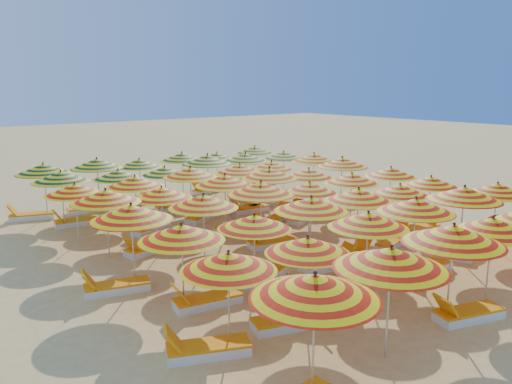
# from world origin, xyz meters

# --- Properties ---
(ground) EXTENTS (120.00, 120.00, 0.00)m
(ground) POSITION_xyz_m (0.00, 0.00, 0.00)
(ground) COLOR #F6C66D
(ground) RESTS_ON ground
(umbrella_0) EXTENTS (2.77, 2.77, 2.39)m
(umbrella_0) POSITION_xyz_m (-5.40, -7.94, 2.10)
(umbrella_0) COLOR silver
(umbrella_0) RESTS_ON ground
(umbrella_1) EXTENTS (2.65, 2.65, 2.41)m
(umbrella_1) POSITION_xyz_m (-3.28, -7.88, 2.12)
(umbrella_1) COLOR silver
(umbrella_1) RESTS_ON ground
(umbrella_2) EXTENTS (2.45, 2.45, 2.42)m
(umbrella_2) POSITION_xyz_m (-0.89, -7.79, 2.13)
(umbrella_2) COLOR silver
(umbrella_2) RESTS_ON ground
(umbrella_3) EXTENTS (2.74, 2.74, 2.26)m
(umbrella_3) POSITION_xyz_m (1.00, -7.75, 1.99)
(umbrella_3) COLOR silver
(umbrella_3) RESTS_ON ground
(umbrella_6) EXTENTS (2.19, 2.19, 2.14)m
(umbrella_6) POSITION_xyz_m (-5.49, -5.55, 1.88)
(umbrella_6) COLOR silver
(umbrella_6) RESTS_ON ground
(umbrella_7) EXTENTS (2.44, 2.44, 2.10)m
(umbrella_7) POSITION_xyz_m (-3.39, -5.70, 1.84)
(umbrella_7) COLOR silver
(umbrella_7) RESTS_ON ground
(umbrella_8) EXTENTS (2.57, 2.57, 2.24)m
(umbrella_8) POSITION_xyz_m (-0.96, -5.43, 1.97)
(umbrella_8) COLOR silver
(umbrella_8) RESTS_ON ground
(umbrella_9) EXTENTS (2.32, 2.32, 2.35)m
(umbrella_9) POSITION_xyz_m (1.06, -5.49, 2.07)
(umbrella_9) COLOR silver
(umbrella_9) RESTS_ON ground
(umbrella_10) EXTENTS (2.65, 2.65, 2.42)m
(umbrella_10) POSITION_xyz_m (3.35, -5.65, 2.13)
(umbrella_10) COLOR silver
(umbrella_10) RESTS_ON ground
(umbrella_11) EXTENTS (2.47, 2.47, 2.27)m
(umbrella_11) POSITION_xyz_m (5.47, -5.65, 2.00)
(umbrella_11) COLOR silver
(umbrella_11) RESTS_ON ground
(umbrella_12) EXTENTS (2.22, 2.22, 2.22)m
(umbrella_12) POSITION_xyz_m (-5.32, -3.36, 1.96)
(umbrella_12) COLOR silver
(umbrella_12) RESTS_ON ground
(umbrella_13) EXTENTS (2.34, 2.34, 2.12)m
(umbrella_13) POSITION_xyz_m (-3.15, -3.43, 1.87)
(umbrella_13) COLOR silver
(umbrella_13) RESTS_ON ground
(umbrella_14) EXTENTS (2.89, 2.89, 2.33)m
(umbrella_14) POSITION_xyz_m (-1.10, -3.47, 2.05)
(umbrella_14) COLOR silver
(umbrella_14) RESTS_ON ground
(umbrella_15) EXTENTS (2.74, 2.74, 2.33)m
(umbrella_15) POSITION_xyz_m (0.91, -3.52, 2.05)
(umbrella_15) COLOR silver
(umbrella_15) RESTS_ON ground
(umbrella_16) EXTENTS (2.63, 2.63, 2.14)m
(umbrella_16) POSITION_xyz_m (3.32, -3.33, 1.88)
(umbrella_16) COLOR silver
(umbrella_16) RESTS_ON ground
(umbrella_17) EXTENTS (2.23, 2.23, 2.14)m
(umbrella_17) POSITION_xyz_m (5.49, -3.14, 1.88)
(umbrella_17) COLOR silver
(umbrella_17) RESTS_ON ground
(umbrella_18) EXTENTS (2.91, 2.91, 2.37)m
(umbrella_18) POSITION_xyz_m (-5.66, -1.29, 2.09)
(umbrella_18) COLOR silver
(umbrella_18) RESTS_ON ground
(umbrella_19) EXTENTS (2.62, 2.62, 2.26)m
(umbrella_19) POSITION_xyz_m (-3.19, -0.98, 1.99)
(umbrella_19) COLOR silver
(umbrella_19) RESTS_ON ground
(umbrella_20) EXTENTS (2.92, 2.92, 2.40)m
(umbrella_20) POSITION_xyz_m (-1.01, -1.04, 2.11)
(umbrella_20) COLOR silver
(umbrella_20) RESTS_ON ground
(umbrella_21) EXTENTS (2.34, 2.34, 2.12)m
(umbrella_21) POSITION_xyz_m (1.17, -1.08, 1.87)
(umbrella_21) COLOR silver
(umbrella_21) RESTS_ON ground
(umbrella_22) EXTENTS (2.76, 2.76, 2.22)m
(umbrella_22) POSITION_xyz_m (3.38, -1.10, 1.95)
(umbrella_22) COLOR silver
(umbrella_22) RESTS_ON ground
(umbrella_23) EXTENTS (2.68, 2.68, 2.21)m
(umbrella_23) POSITION_xyz_m (5.72, -1.14, 1.95)
(umbrella_23) COLOR silver
(umbrella_23) RESTS_ON ground
(umbrella_24) EXTENTS (2.35, 2.35, 2.32)m
(umbrella_24) POSITION_xyz_m (-5.33, 1.30, 2.04)
(umbrella_24) COLOR silver
(umbrella_24) RESTS_ON ground
(umbrella_25) EXTENTS (2.13, 2.13, 2.19)m
(umbrella_25) POSITION_xyz_m (-3.49, 1.13, 1.93)
(umbrella_25) COLOR silver
(umbrella_25) RESTS_ON ground
(umbrella_26) EXTENTS (2.78, 2.78, 2.35)m
(umbrella_26) POSITION_xyz_m (-0.97, 1.07, 2.07)
(umbrella_26) COLOR silver
(umbrella_26) RESTS_ON ground
(umbrella_27) EXTENTS (2.97, 2.97, 2.39)m
(umbrella_27) POSITION_xyz_m (1.08, 1.03, 2.10)
(umbrella_27) COLOR silver
(umbrella_27) RESTS_ON ground
(umbrella_28) EXTENTS (2.64, 2.64, 2.15)m
(umbrella_28) POSITION_xyz_m (3.15, 1.00, 1.89)
(umbrella_28) COLOR silver
(umbrella_28) RESTS_ON ground
(umbrella_29) EXTENTS (2.35, 2.35, 2.40)m
(umbrella_29) POSITION_xyz_m (5.36, 1.18, 2.11)
(umbrella_29) COLOR silver
(umbrella_29) RESTS_ON ground
(umbrella_30) EXTENTS (2.71, 2.71, 2.18)m
(umbrella_30) POSITION_xyz_m (-5.54, 3.52, 1.92)
(umbrella_30) COLOR silver
(umbrella_30) RESTS_ON ground
(umbrella_31) EXTENTS (2.53, 2.53, 2.25)m
(umbrella_31) POSITION_xyz_m (-3.45, 3.25, 1.98)
(umbrella_31) COLOR silver
(umbrella_31) RESTS_ON ground
(umbrella_32) EXTENTS (2.83, 2.83, 2.33)m
(umbrella_32) POSITION_xyz_m (-1.05, 3.36, 2.05)
(umbrella_32) COLOR silver
(umbrella_32) RESTS_ON ground
(umbrella_33) EXTENTS (2.39, 2.39, 2.26)m
(umbrella_33) POSITION_xyz_m (1.27, 3.20, 1.99)
(umbrella_33) COLOR silver
(umbrella_33) RESTS_ON ground
(umbrella_34) EXTENTS (2.44, 2.44, 2.15)m
(umbrella_34) POSITION_xyz_m (3.24, 3.48, 1.89)
(umbrella_34) COLOR silver
(umbrella_34) RESTS_ON ground
(umbrella_35) EXTENTS (2.88, 2.88, 2.33)m
(umbrella_35) POSITION_xyz_m (5.69, 3.26, 2.05)
(umbrella_35) COLOR silver
(umbrella_35) RESTS_ON ground
(umbrella_36) EXTENTS (2.68, 2.68, 2.31)m
(umbrella_36) POSITION_xyz_m (-5.33, 5.68, 2.03)
(umbrella_36) COLOR silver
(umbrella_36) RESTS_ON ground
(umbrella_37) EXTENTS (2.59, 2.59, 2.15)m
(umbrella_37) POSITION_xyz_m (-3.12, 5.54, 1.89)
(umbrella_37) COLOR silver
(umbrella_37) RESTS_ON ground
(umbrella_38) EXTENTS (2.51, 2.51, 2.10)m
(umbrella_38) POSITION_xyz_m (-1.11, 5.38, 1.85)
(umbrella_38) COLOR silver
(umbrella_38) RESTS_ON ground
(umbrella_39) EXTENTS (2.41, 2.41, 2.43)m
(umbrella_39) POSITION_xyz_m (1.09, 5.41, 2.14)
(umbrella_39) COLOR silver
(umbrella_39) RESTS_ON ground
(umbrella_40) EXTENTS (2.26, 2.26, 2.33)m
(umbrella_40) POSITION_xyz_m (3.20, 5.37, 2.05)
(umbrella_40) COLOR silver
(umbrella_40) RESTS_ON ground
(umbrella_41) EXTENTS (2.12, 2.12, 2.20)m
(umbrella_41) POSITION_xyz_m (5.68, 5.43, 1.93)
(umbrella_41) COLOR silver
(umbrella_41) RESTS_ON ground
(umbrella_42) EXTENTS (2.74, 2.74, 2.36)m
(umbrella_42) POSITION_xyz_m (-5.41, 7.66, 2.08)
(umbrella_42) COLOR silver
(umbrella_42) RESTS_ON ground
(umbrella_43) EXTENTS (2.76, 2.76, 2.39)m
(umbrella_43) POSITION_xyz_m (-3.20, 7.59, 2.10)
(umbrella_43) COLOR silver
(umbrella_43) RESTS_ON ground
(umbrella_44) EXTENTS (2.39, 2.39, 2.16)m
(umbrella_44) POSITION_xyz_m (-1.14, 7.77, 1.90)
(umbrella_44) COLOR silver
(umbrella_44) RESTS_ON ground
(umbrella_45) EXTENTS (2.59, 2.59, 2.27)m
(umbrella_45) POSITION_xyz_m (1.11, 7.74, 2.00)
(umbrella_45) COLOR silver
(umbrella_45) RESTS_ON ground
(umbrella_46) EXTENTS (2.44, 2.44, 2.11)m
(umbrella_46) POSITION_xyz_m (3.11, 7.67, 1.86)
(umbrella_46) COLOR silver
(umbrella_46) RESTS_ON ground
(umbrella_47) EXTENTS (2.57, 2.57, 2.26)m
(umbrella_47) POSITION_xyz_m (5.57, 7.66, 1.99)
(umbrella_47) COLOR silver
(umbrella_47) RESTS_ON ground
(lounger_1) EXTENTS (1.83, 1.08, 0.69)m
(lounger_1) POSITION_xyz_m (-0.39, -8.03, 0.15)
(lounger_1) COLOR white
(lounger_1) RESTS_ON ground
(lounger_3) EXTENTS (1.82, 1.23, 0.69)m
(lounger_3) POSITION_xyz_m (-6.09, -5.56, 0.15)
(lounger_3) COLOR white
(lounger_3) RESTS_ON ground
(lounger_4) EXTENTS (1.83, 1.07, 0.69)m
(lounger_4) POSITION_xyz_m (-3.90, -5.71, 0.15)
(lounger_4) COLOR white
(lounger_4) RESTS_ON ground
(lounger_5) EXTENTS (1.79, 0.77, 0.69)m
(lounger_5) POSITION_xyz_m (1.56, -5.63, 0.15)
(lounger_5) COLOR white
(lounger_5) RESTS_ON ground
(lounger_6) EXTENTS (1.82, 1.21, 0.69)m
(lounger_6) POSITION_xyz_m (3.95, -5.55, 0.15)
(lounger_6) COLOR white
(lounger_6) RESTS_ON ground
(lounger_7) EXTENTS (1.81, 0.90, 0.69)m
(lounger_7) POSITION_xyz_m (-4.82, -3.58, 0.15)
(lounger_7) COLOR white
(lounger_7) RESTS_ON ground
(lounger_8) EXTENTS (1.83, 1.12, 0.69)m
(lounger_8) POSITION_xyz_m (-2.65, -3.20, 0.15)
(lounger_8) COLOR white
(lounger_8) RESTS_ON ground
(lounger_9) EXTENTS (1.81, 0.92, 0.69)m
(lounger_9) POSITION_xyz_m (-0.50, -3.65, 0.15)
(lounger_9) COLOR white
(lounger_9) RESTS_ON ground
(lounger_10) EXTENTS (1.78, 0.73, 0.69)m
(lounger_10) POSITION_xyz_m (0.41, -3.58, 0.15)
(lounger_10) COLOR white
(lounger_10) RESTS_ON ground
(lounger_11) EXTENTS (1.83, 1.07, 0.69)m
(lounger_11) POSITION_xyz_m (2.81, -3.50, 0.15)
(lounger_11) COLOR white
(lounger_11) RESTS_ON ground
(lounger_12) EXTENTS (1.81, 0.88, 0.69)m
(lounger_12) POSITION_xyz_m (4.99, -3.11, 0.15)
(lounger_12) COLOR white
(lounger_12) RESTS_ON ground
(lounger_13) EXTENTS (1.83, 1.04, 0.69)m
(lounger_13) POSITION_xyz_m (-6.26, -1.36, 0.15)
(lounger_13) COLOR white
(lounger_13) RESTS_ON ground
(lounger_14) EXTENTS (1.82, 0.98, 0.69)m
(lounger_14) POSITION_xyz_m (-0.51, -0.98, 0.15)
(lounger_14) COLOR white
(lounger_14) RESTS_ON ground
(lounger_15) EXTENTS (1.82, 0.95, 0.69)m
(lounger_15) POSITION_xyz_m (-4.09, 1.05, 0.15)
(lounger_15) COLOR white
(lounger_15) RESTS_ON ground
(lounger_16) EXTENTS (1.82, 0.98, 0.69)m
(lounger_16) POSITION_xyz_m (-0.38, 1.10, 0.15)
(lounger_16) COLOR white
(lounger_16) RESTS_ON ground
(lounger_17) EXTENTS (1.82, 1.17, 0.69)m
(lounger_17) POSITION_xyz_m (1.67, 1.25, 0.15)
(lounger_17) COLOR white
(lounger_17) RESTS_ON ground
(lounger_18) EXTENTS (1.82, 1.21, 0.69)m
(lounger_18) POSITION_xyz_m (2.64, 0.83, 0.15)
(lounger_18) COLOR white
(lounger_18) RESTS_ON ground
(lounger_19) EXTENTS (1.76, 0.68, 0.69)m
(lounger_19) POSITION_xyz_m (5.86, 1.22, 0.15)
(lounger_19) COLOR white
(lounger_19) RESTS_ON ground
(lounger_20) EXTENTS (1.83, 1.13, 0.69)m
(lounger_20) POSITION_xyz_m (-2.94, 3.16, 0.15)
(lounger_20) COLOR white
(lounger_20) RESTS_ON ground
(lounger_21) EXTENTS (1.82, 1.22, 0.69)m
(lounger_21) POSITION_xyz_m (-0.45, 3.45, 0.15)
(lounger_21) COLOR white
(lounger_21) RESTS_ON ground
(lounger_22) EXTENTS (1.79, 0.80, 0.69)m
(lounger_22) POSITION_xyz_m (1.77, 3.25, 0.15)
(lounger_22) COLOR white
(lounger_22) RESTS_ON ground
(lounger_23) EXTENTS (1.83, 1.10, 0.69)m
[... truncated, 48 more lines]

